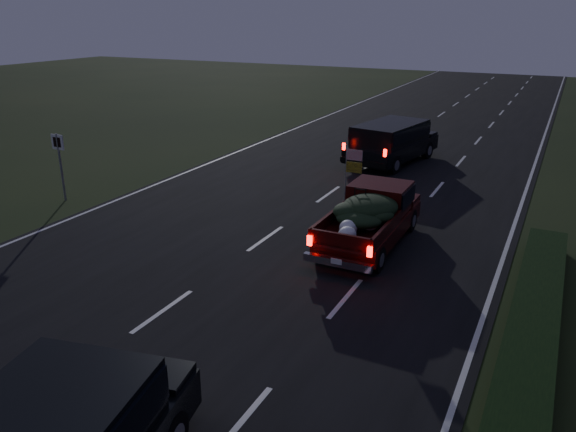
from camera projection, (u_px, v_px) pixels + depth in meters
The scene contains 6 objects.
ground at pixel (163, 312), 13.12m from camera, with size 120.00×120.00×0.00m, color black.
road_asphalt at pixel (163, 311), 13.11m from camera, with size 14.00×120.00×0.02m, color black.
hedge_row at pixel (534, 318), 12.26m from camera, with size 1.00×10.00×0.60m, color black.
route_sign at pixel (60, 157), 20.32m from camera, with size 0.55×0.08×2.50m.
pickup_truck at pixel (371, 214), 16.65m from camera, with size 1.86×4.84×2.53m.
lead_suv at pixel (391, 139), 25.61m from camera, with size 3.14×5.63×1.53m.
Camera 1 is at (7.79, -9.02, 6.59)m, focal length 35.00 mm.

